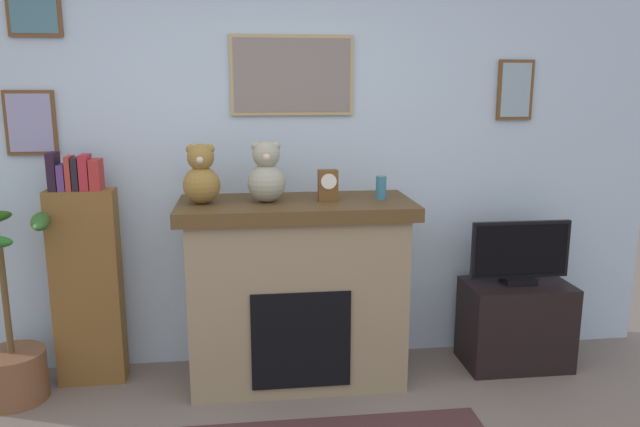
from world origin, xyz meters
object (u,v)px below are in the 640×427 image
object	(u,v)px
television	(520,254)
teddy_bear_tan	(266,175)
fireplace	(296,290)
potted_plant	(11,349)
bookshelf	(87,279)
candle_jar	(381,188)
tv_stand	(515,324)
teddy_bear_grey	(201,177)
mantel_clock	(328,185)

from	to	relation	value
television	teddy_bear_tan	bearing A→B (deg)	-179.47
fireplace	television	bearing A→B (deg)	-0.14
potted_plant	teddy_bear_tan	size ratio (longest dim) A/B	3.03
teddy_bear_tan	fireplace	bearing A→B (deg)	6.12
bookshelf	candle_jar	xyz separation A→B (m)	(1.75, -0.12, 0.53)
potted_plant	tv_stand	xyz separation A→B (m)	(3.05, 0.09, -0.04)
potted_plant	tv_stand	bearing A→B (deg)	1.61
potted_plant	television	distance (m)	3.08
fireplace	bookshelf	xyz separation A→B (m)	(-1.24, 0.10, 0.09)
teddy_bear_grey	candle_jar	bearing A→B (deg)	0.02
television	teddy_bear_grey	size ratio (longest dim) A/B	1.85
mantel_clock	teddy_bear_tan	bearing A→B (deg)	179.87
bookshelf	teddy_bear_grey	size ratio (longest dim) A/B	4.11
potted_plant	television	world-z (taller)	potted_plant
fireplace	teddy_bear_grey	bearing A→B (deg)	-178.07
candle_jar	teddy_bear_tan	xyz separation A→B (m)	(-0.68, -0.00, 0.09)
bookshelf	teddy_bear_grey	world-z (taller)	teddy_bear_grey
fireplace	bookshelf	bearing A→B (deg)	175.49
fireplace	tv_stand	distance (m)	1.44
television	tv_stand	bearing A→B (deg)	90.00
candle_jar	tv_stand	bearing A→B (deg)	0.99
bookshelf	tv_stand	xyz separation A→B (m)	(2.65, -0.10, -0.38)
bookshelf	potted_plant	size ratio (longest dim) A/B	1.30
candle_jar	teddy_bear_grey	bearing A→B (deg)	-179.98
teddy_bear_grey	teddy_bear_tan	size ratio (longest dim) A/B	0.96
mantel_clock	teddy_bear_tan	xyz separation A→B (m)	(-0.36, 0.00, 0.07)
potted_plant	teddy_bear_grey	world-z (taller)	teddy_bear_grey
teddy_bear_grey	television	bearing A→B (deg)	0.43
potted_plant	television	xyz separation A→B (m)	(3.05, 0.08, 0.43)
teddy_bear_grey	teddy_bear_tan	bearing A→B (deg)	-0.00
bookshelf	mantel_clock	xyz separation A→B (m)	(1.43, -0.12, 0.56)
television	teddy_bear_grey	xyz separation A→B (m)	(-1.95, -0.01, 0.52)
fireplace	mantel_clock	xyz separation A→B (m)	(0.19, -0.02, 0.64)
bookshelf	mantel_clock	bearing A→B (deg)	-4.67
teddy_bear_grey	mantel_clock	bearing A→B (deg)	-0.06
television	teddy_bear_tan	xyz separation A→B (m)	(-1.58, -0.01, 0.53)
potted_plant	mantel_clock	distance (m)	2.03
potted_plant	tv_stand	distance (m)	3.05
bookshelf	tv_stand	world-z (taller)	bookshelf
potted_plant	fireplace	bearing A→B (deg)	3.08
bookshelf	teddy_bear_grey	xyz separation A→B (m)	(0.70, -0.12, 0.62)
television	mantel_clock	size ratio (longest dim) A/B	3.49
television	mantel_clock	distance (m)	1.31
candle_jar	bookshelf	bearing A→B (deg)	176.22
teddy_bear_grey	teddy_bear_tan	xyz separation A→B (m)	(0.37, -0.00, 0.01)
teddy_bear_grey	potted_plant	bearing A→B (deg)	-176.36
fireplace	candle_jar	size ratio (longest dim) A/B	9.81
teddy_bear_grey	teddy_bear_tan	distance (m)	0.37
fireplace	mantel_clock	world-z (taller)	mantel_clock
mantel_clock	television	bearing A→B (deg)	0.72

